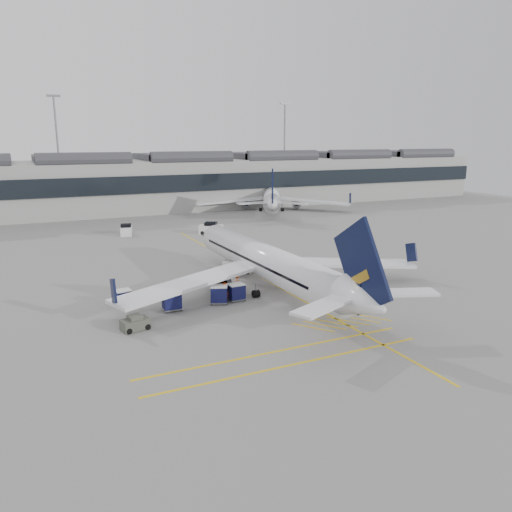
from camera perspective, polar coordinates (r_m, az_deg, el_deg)
name	(u,v)px	position (r m, az deg, el deg)	size (l,w,h in m)	color
ground	(206,314)	(45.99, -5.69, -6.64)	(220.00, 220.00, 0.00)	gray
terminal	(91,184)	(114.03, -18.32, 7.80)	(200.00, 20.45, 12.40)	#9E9E99
light_masts	(73,144)	(127.44, -20.21, 11.93)	(113.00, 0.60, 25.45)	slate
apron_markings	(258,275)	(58.48, 0.19, -2.23)	(0.25, 60.00, 0.01)	gold
airliner_main	(269,263)	(52.24, 1.47, -0.81)	(34.22, 37.39, 9.94)	white
airliner_far	(272,197)	(112.36, 1.79, 6.76)	(31.79, 35.07, 10.17)	white
belt_loader	(235,269)	(59.30, -2.45, -1.50)	(4.56, 2.21, 1.81)	silver
baggage_cart_a	(219,294)	(48.53, -4.24, -4.34)	(2.14, 1.99, 1.80)	gray
baggage_cart_b	(236,292)	(49.30, -2.28, -4.09)	(1.68, 1.41, 1.72)	gray
baggage_cart_c	(172,300)	(47.14, -9.62, -4.99)	(1.81, 1.51, 1.86)	gray
baggage_cart_d	(123,297)	(49.33, -14.92, -4.59)	(1.67, 1.43, 1.61)	gray
ramp_agent_a	(238,273)	(56.12, -2.13, -1.98)	(0.64, 0.42, 1.76)	#F14B0C
ramp_agent_b	(224,292)	(49.01, -3.63, -4.15)	(0.94, 0.73, 1.93)	red
pushback_tug	(135,323)	(43.21, -13.63, -7.50)	(2.48, 1.80, 1.27)	#4A4E42
safety_cone_nose	(231,247)	(72.63, -2.89, 1.01)	(0.36, 0.36, 0.50)	#F24C0A
safety_cone_engine	(294,283)	(54.63, 4.40, -3.12)	(0.36, 0.36, 0.49)	#F24C0A
service_van_mid	(126,230)	(85.82, -14.61, 2.88)	(2.53, 3.87, 1.83)	white
service_van_right	(211,229)	(84.25, -5.16, 3.12)	(4.32, 3.70, 1.99)	white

